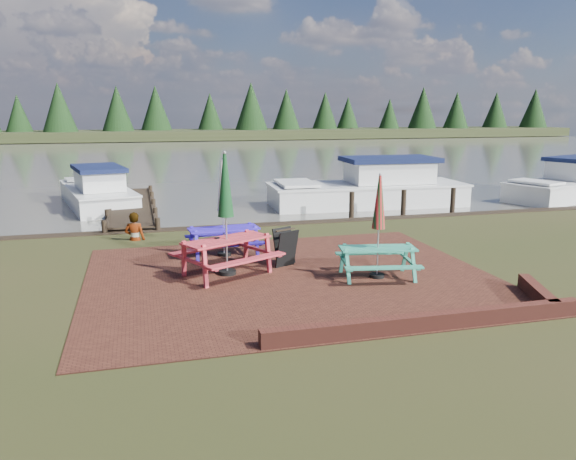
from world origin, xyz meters
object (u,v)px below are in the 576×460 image
at_px(chalkboard, 285,247).
at_px(boat_near, 371,190).
at_px(person, 133,213).
at_px(picnic_table_blue, 224,223).
at_px(picnic_table_teal, 378,243).
at_px(boat_far, 569,186).
at_px(picnic_table_red, 226,233).
at_px(jetty, 132,206).
at_px(boat_jetty, 98,193).

height_order(chalkboard, boat_near, boat_near).
bearing_deg(person, picnic_table_blue, 147.34).
bearing_deg(picnic_table_teal, boat_far, 46.04).
bearing_deg(picnic_table_blue, picnic_table_red, -100.82).
bearing_deg(boat_near, picnic_table_blue, 138.17).
distance_m(chalkboard, jetty, 10.00).
xyz_separation_m(picnic_table_teal, jetty, (-5.37, 10.80, -0.70)).
distance_m(jetty, boat_far, 18.87).
xyz_separation_m(jetty, boat_far, (18.82, -1.28, 0.30)).
relative_size(picnic_table_red, person, 1.72).
height_order(picnic_table_blue, boat_far, picnic_table_blue).
bearing_deg(jetty, person, -88.95).
height_order(picnic_table_red, jetty, picnic_table_red).
bearing_deg(boat_jetty, chalkboard, -78.56).
bearing_deg(boat_far, picnic_table_blue, 92.92).
relative_size(picnic_table_red, chalkboard, 3.07).
bearing_deg(chalkboard, picnic_table_teal, -64.92).
bearing_deg(boat_jetty, boat_near, -25.56).
bearing_deg(person, boat_near, -137.29).
bearing_deg(picnic_table_red, picnic_table_teal, -45.62).
relative_size(picnic_table_red, picnic_table_blue, 1.13).
bearing_deg(boat_far, jetty, 66.90).
relative_size(boat_jetty, person, 4.22).
xyz_separation_m(chalkboard, person, (-3.53, 3.82, 0.34)).
relative_size(picnic_table_blue, person, 1.52).
bearing_deg(boat_near, jetty, 89.25).
bearing_deg(boat_near, chalkboard, 148.25).
xyz_separation_m(chalkboard, boat_near, (5.99, 8.73, -0.02)).
bearing_deg(chalkboard, person, 108.48).
distance_m(picnic_table_teal, boat_near, 11.08).
height_order(chalkboard, person, person).
bearing_deg(picnic_table_blue, jetty, 101.89).
distance_m(chalkboard, person, 5.21).
height_order(boat_near, person, boat_near).
height_order(picnic_table_teal, boat_far, picnic_table_teal).
xyz_separation_m(picnic_table_red, jetty, (-2.15, 9.69, -0.87)).
distance_m(picnic_table_teal, chalkboard, 2.32).
height_order(picnic_table_teal, person, picnic_table_teal).
xyz_separation_m(picnic_table_red, boat_far, (16.67, 8.41, -0.57)).
relative_size(picnic_table_teal, jetty, 0.26).
distance_m(jetty, boat_jetty, 2.43).
distance_m(chalkboard, boat_near, 10.59).
height_order(boat_far, person, boat_far).
bearing_deg(chalkboard, jetty, 87.01).
distance_m(picnic_table_red, person, 4.67).
bearing_deg(boat_far, boat_near, 66.42).
bearing_deg(boat_near, picnic_table_red, 143.34).
bearing_deg(picnic_table_teal, boat_near, 78.19).
relative_size(jetty, boat_far, 1.31).
xyz_separation_m(jetty, boat_near, (9.62, -0.58, 0.34)).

